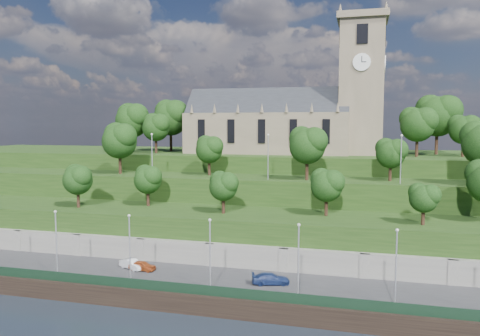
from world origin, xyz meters
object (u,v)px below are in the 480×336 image
(car_left, at_px, (142,266))
(car_right, at_px, (271,279))
(church, at_px, (292,116))
(car_middle, at_px, (132,264))

(car_left, distance_m, car_right, 17.04)
(church, distance_m, car_right, 44.68)
(car_middle, distance_m, car_right, 18.63)
(car_middle, relative_size, car_right, 0.86)
(car_left, bearing_deg, church, -14.93)
(car_middle, height_order, car_right, car_right)
(car_left, height_order, car_middle, car_middle)
(church, xyz_separation_m, car_right, (3.51, -39.87, -19.88))
(car_right, bearing_deg, car_middle, 70.30)
(church, bearing_deg, car_left, -109.15)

